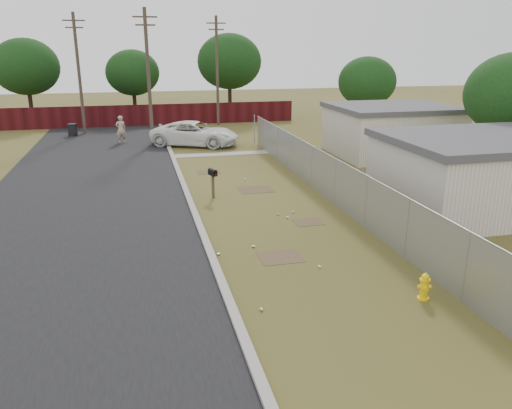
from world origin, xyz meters
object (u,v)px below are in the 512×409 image
object	(u,v)px
mailbox	(213,175)
pickup_truck	(195,134)
fire_hydrant	(424,287)
trash_bin	(73,130)
pedestrian	(121,129)

from	to	relation	value
mailbox	pickup_truck	size ratio (longest dim) A/B	0.23
fire_hydrant	trash_bin	size ratio (longest dim) A/B	0.84
fire_hydrant	mailbox	world-z (taller)	mailbox
fire_hydrant	pedestrian	size ratio (longest dim) A/B	0.41
fire_hydrant	pickup_truck	world-z (taller)	pickup_truck
mailbox	trash_bin	world-z (taller)	mailbox
mailbox	pedestrian	xyz separation A→B (m)	(-4.22, 14.95, -0.10)
fire_hydrant	trash_bin	world-z (taller)	trash_bin
trash_bin	fire_hydrant	bearing A→B (deg)	-67.95
fire_hydrant	mailbox	size ratio (longest dim) A/B	0.59
mailbox	pedestrian	size ratio (longest dim) A/B	0.70
fire_hydrant	trash_bin	bearing A→B (deg)	112.05
mailbox	trash_bin	distance (m)	20.37
mailbox	pickup_truck	bearing A→B (deg)	86.62
pickup_truck	trash_bin	xyz separation A→B (m)	(-8.65, 6.02, -0.34)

